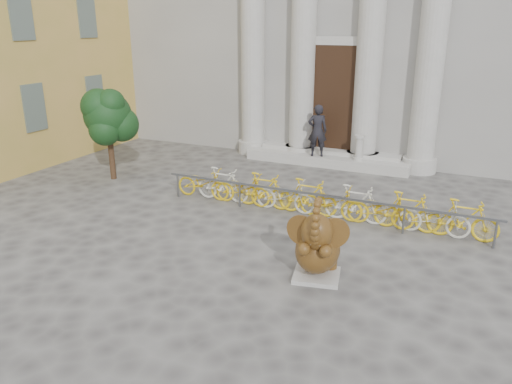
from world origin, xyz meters
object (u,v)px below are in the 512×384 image
at_px(bike_rack, 319,199).
at_px(pedestrian, 317,131).
at_px(elephant_statue, 318,248).
at_px(tree, 108,117).

relative_size(bike_rack, pedestrian, 4.84).
relative_size(elephant_statue, pedestrian, 0.99).
xyz_separation_m(bike_rack, pedestrian, (-1.62, 4.75, 0.79)).
distance_m(elephant_statue, pedestrian, 8.53).
height_order(bike_rack, tree, tree).
bearing_deg(tree, pedestrian, 37.96).
bearing_deg(pedestrian, elephant_statue, 89.16).
relative_size(bike_rack, tree, 3.01).
relative_size(tree, pedestrian, 1.61).
relative_size(elephant_statue, tree, 0.62).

